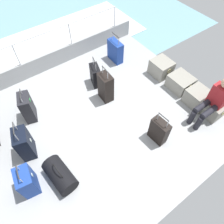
{
  "coord_description": "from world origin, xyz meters",
  "views": [
    {
      "loc": [
        2.2,
        -1.19,
        3.77
      ],
      "look_at": [
        0.11,
        0.33,
        0.25
      ],
      "focal_mm": 33.47,
      "sensor_mm": 36.0,
      "label": 1
    }
  ],
  "objects_px": {
    "suitcase_6": "(95,75)",
    "cargo_crate_2": "(198,98)",
    "passenger_seated": "(214,101)",
    "suitcase_3": "(27,181)",
    "cargo_crate_3": "(212,108)",
    "suitcase_4": "(159,131)",
    "cargo_crate_1": "(180,83)",
    "cargo_crate_0": "(161,68)",
    "suitcase_7": "(27,107)",
    "suitcase_5": "(25,144)",
    "suitcase_2": "(115,51)",
    "suitcase_1": "(106,87)",
    "duffel_bag": "(60,175)"
  },
  "relations": [
    {
      "from": "cargo_crate_2",
      "to": "passenger_seated",
      "type": "bearing_deg",
      "value": -23.13
    },
    {
      "from": "suitcase_5",
      "to": "suitcase_7",
      "type": "relative_size",
      "value": 1.15
    },
    {
      "from": "cargo_crate_1",
      "to": "suitcase_2",
      "type": "relative_size",
      "value": 0.74
    },
    {
      "from": "cargo_crate_0",
      "to": "suitcase_6",
      "type": "bearing_deg",
      "value": -114.8
    },
    {
      "from": "suitcase_2",
      "to": "suitcase_7",
      "type": "distance_m",
      "value": 2.66
    },
    {
      "from": "cargo_crate_0",
      "to": "passenger_seated",
      "type": "bearing_deg",
      "value": -6.15
    },
    {
      "from": "suitcase_3",
      "to": "suitcase_5",
      "type": "height_order",
      "value": "suitcase_5"
    },
    {
      "from": "suitcase_3",
      "to": "suitcase_6",
      "type": "height_order",
      "value": "suitcase_3"
    },
    {
      "from": "cargo_crate_3",
      "to": "suitcase_4",
      "type": "bearing_deg",
      "value": -99.03
    },
    {
      "from": "suitcase_2",
      "to": "duffel_bag",
      "type": "height_order",
      "value": "suitcase_2"
    },
    {
      "from": "suitcase_1",
      "to": "suitcase_6",
      "type": "bearing_deg",
      "value": 172.04
    },
    {
      "from": "cargo_crate_2",
      "to": "suitcase_6",
      "type": "bearing_deg",
      "value": -141.44
    },
    {
      "from": "cargo_crate_2",
      "to": "passenger_seated",
      "type": "xyz_separation_m",
      "value": [
        0.38,
        -0.16,
        0.38
      ]
    },
    {
      "from": "suitcase_1",
      "to": "suitcase_2",
      "type": "bearing_deg",
      "value": 134.37
    },
    {
      "from": "cargo_crate_3",
      "to": "duffel_bag",
      "type": "relative_size",
      "value": 0.76
    },
    {
      "from": "suitcase_1",
      "to": "duffel_bag",
      "type": "relative_size",
      "value": 1.32
    },
    {
      "from": "cargo_crate_3",
      "to": "suitcase_6",
      "type": "bearing_deg",
      "value": -146.01
    },
    {
      "from": "cargo_crate_3",
      "to": "suitcase_7",
      "type": "bearing_deg",
      "value": -124.74
    },
    {
      "from": "suitcase_1",
      "to": "suitcase_7",
      "type": "bearing_deg",
      "value": -107.55
    },
    {
      "from": "cargo_crate_2",
      "to": "cargo_crate_3",
      "type": "bearing_deg",
      "value": 3.26
    },
    {
      "from": "passenger_seated",
      "to": "suitcase_2",
      "type": "distance_m",
      "value": 2.74
    },
    {
      "from": "cargo_crate_3",
      "to": "suitcase_3",
      "type": "bearing_deg",
      "value": -101.74
    },
    {
      "from": "suitcase_4",
      "to": "suitcase_6",
      "type": "distance_m",
      "value": 2.05
    },
    {
      "from": "cargo_crate_3",
      "to": "suitcase_3",
      "type": "xyz_separation_m",
      "value": [
        -0.8,
        -3.85,
        0.09
      ]
    },
    {
      "from": "cargo_crate_1",
      "to": "suitcase_1",
      "type": "relative_size",
      "value": 0.63
    },
    {
      "from": "suitcase_4",
      "to": "suitcase_5",
      "type": "xyz_separation_m",
      "value": [
        -1.24,
        -2.22,
        0.05
      ]
    },
    {
      "from": "suitcase_6",
      "to": "suitcase_7",
      "type": "relative_size",
      "value": 0.94
    },
    {
      "from": "suitcase_2",
      "to": "suitcase_6",
      "type": "relative_size",
      "value": 1.07
    },
    {
      "from": "cargo_crate_1",
      "to": "suitcase_6",
      "type": "relative_size",
      "value": 0.79
    },
    {
      "from": "cargo_crate_1",
      "to": "cargo_crate_0",
      "type": "bearing_deg",
      "value": -176.51
    },
    {
      "from": "suitcase_3",
      "to": "cargo_crate_2",
      "type": "bearing_deg",
      "value": 83.67
    },
    {
      "from": "cargo_crate_0",
      "to": "cargo_crate_1",
      "type": "xyz_separation_m",
      "value": [
        0.62,
        0.04,
        -0.03
      ]
    },
    {
      "from": "suitcase_5",
      "to": "cargo_crate_2",
      "type": "bearing_deg",
      "value": 73.14
    },
    {
      "from": "suitcase_3",
      "to": "cargo_crate_1",
      "type": "bearing_deg",
      "value": 92.05
    },
    {
      "from": "passenger_seated",
      "to": "suitcase_3",
      "type": "height_order",
      "value": "passenger_seated"
    },
    {
      "from": "passenger_seated",
      "to": "suitcase_7",
      "type": "height_order",
      "value": "passenger_seated"
    },
    {
      "from": "cargo_crate_2",
      "to": "passenger_seated",
      "type": "relative_size",
      "value": 0.49
    },
    {
      "from": "suitcase_7",
      "to": "suitcase_1",
      "type": "bearing_deg",
      "value": 72.45
    },
    {
      "from": "cargo_crate_2",
      "to": "suitcase_2",
      "type": "height_order",
      "value": "suitcase_2"
    },
    {
      "from": "cargo_crate_3",
      "to": "suitcase_4",
      "type": "distance_m",
      "value": 1.41
    },
    {
      "from": "passenger_seated",
      "to": "suitcase_1",
      "type": "height_order",
      "value": "passenger_seated"
    },
    {
      "from": "suitcase_2",
      "to": "suitcase_3",
      "type": "bearing_deg",
      "value": -59.71
    },
    {
      "from": "cargo_crate_3",
      "to": "suitcase_4",
      "type": "relative_size",
      "value": 0.67
    },
    {
      "from": "suitcase_6",
      "to": "cargo_crate_2",
      "type": "bearing_deg",
      "value": 38.56
    },
    {
      "from": "cargo_crate_0",
      "to": "suitcase_2",
      "type": "distance_m",
      "value": 1.28
    },
    {
      "from": "cargo_crate_0",
      "to": "suitcase_7",
      "type": "distance_m",
      "value": 3.29
    },
    {
      "from": "passenger_seated",
      "to": "suitcase_3",
      "type": "bearing_deg",
      "value": -102.3
    },
    {
      "from": "suitcase_3",
      "to": "suitcase_4",
      "type": "bearing_deg",
      "value": 76.75
    },
    {
      "from": "cargo_crate_3",
      "to": "cargo_crate_0",
      "type": "bearing_deg",
      "value": -179.52
    },
    {
      "from": "cargo_crate_2",
      "to": "passenger_seated",
      "type": "distance_m",
      "value": 0.56
    }
  ]
}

